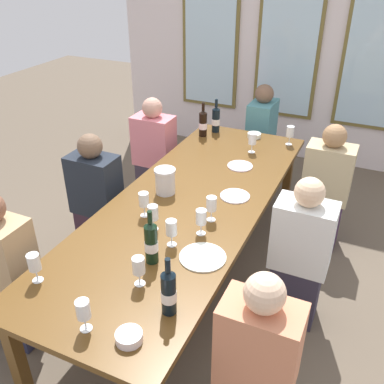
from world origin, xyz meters
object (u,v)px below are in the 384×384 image
Objects in this scene: tasting_bowl_0 at (129,337)px; seated_person_0 at (7,274)px; seated_person_5 at (325,190)px; wine_glass_7 at (83,310)px; wine_glass_1 at (211,204)px; white_plate_2 at (203,257)px; wine_glass_6 at (290,132)px; wine_bottle_2 at (216,119)px; wine_bottle_1 at (169,292)px; seated_person_2 at (97,202)px; wine_bottle_0 at (203,123)px; seated_person_3 at (300,256)px; seated_person_1 at (256,368)px; wine_glass_2 at (153,213)px; wine_glass_0 at (252,140)px; wine_glass_3 at (34,264)px; dining_table at (190,208)px; wine_glass_8 at (171,229)px; metal_pitcher at (165,181)px; white_plate_1 at (240,166)px; wine_glass_4 at (144,201)px; seated_person_4 at (155,156)px; seated_person_6 at (261,139)px; wine_bottle_3 at (151,242)px; white_plate_0 at (235,196)px; wine_glass_9 at (139,266)px.

tasting_bowl_0 is 1.15m from seated_person_0.
tasting_bowl_0 is 0.12× the size of seated_person_5.
wine_glass_1 is at bearing 80.64° from wine_glass_7.
wine_glass_6 is (0.06, 1.83, 0.11)m from white_plate_2.
wine_glass_1 is (0.55, -1.45, -0.00)m from wine_bottle_2.
seated_person_2 reaches higher than wine_bottle_1.
wine_bottle_0 is 0.29× the size of seated_person_3.
seated_person_1 is at bearing -42.15° from white_plate_2.
wine_glass_1 is 1.00× the size of wine_glass_2.
wine_glass_0 is 1.00× the size of wine_glass_3.
dining_table is 1.35m from wine_glass_6.
wine_bottle_0 is at bearing 107.17° from wine_glass_8.
dining_table is 0.34m from wine_glass_1.
metal_pitcher is 1.39m from wine_glass_6.
seated_person_5 is (0.67, 0.29, -0.22)m from white_plate_1.
white_plate_1 is at bearing -112.64° from wine_glass_6.
seated_person_4 reaches higher than wine_glass_4.
seated_person_3 and seated_person_6 have the same top height.
seated_person_4 reaches higher than dining_table.
wine_glass_0 is at bearing 81.60° from wine_glass_2.
wine_glass_7 is (0.11, -0.86, 0.00)m from wine_glass_2.
wine_glass_1 is (0.15, 0.54, -0.01)m from wine_bottle_3.
seated_person_0 and seated_person_3 have the same top height.
wine_glass_2 is at bearing -118.84° from white_plate_0.
dining_table is 0.73m from wine_bottle_3.
wine_glass_4 is at bearing 127.87° from wine_bottle_1.
wine_glass_1 is 0.45m from wine_glass_4.
wine_glass_2 is 0.16× the size of seated_person_4.
wine_bottle_1 reaches higher than wine_glass_7.
wine_glass_9 is at bearing 4.56° from seated_person_0.
white_plate_0 is at bearing 17.89° from metal_pitcher.
seated_person_1 reaches higher than wine_bottle_0.
wine_glass_3 is at bearing -138.16° from seated_person_3.
white_plate_0 is at bearing 77.68° from wine_glass_8.
white_plate_1 is 1.85m from wine_glass_3.
wine_bottle_1 is 0.30× the size of seated_person_6.
wine_glass_0 is (-0.13, 2.22, 0.09)m from tasting_bowl_0.
wine_bottle_2 is at bearing 34.87° from seated_person_4.
metal_pitcher is 0.17× the size of seated_person_0.
seated_person_2 is at bearing 90.00° from seated_person_0.
seated_person_6 reaches higher than wine_glass_7.
wine_glass_3 reaches higher than white_plate_2.
white_plate_1 is 1.15m from seated_person_6.
wine_bottle_3 reaches higher than wine_bottle_2.
seated_person_1 is at bearing -7.00° from wine_glass_9.
tasting_bowl_0 is 0.90m from wine_glass_2.
wine_glass_3 and wine_glass_6 have the same top height.
wine_bottle_0 is 1.71m from seated_person_3.
wine_glass_9 is (-0.28, -2.17, 0.00)m from wine_glass_6.
wine_glass_2 is 0.18m from wine_glass_4.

